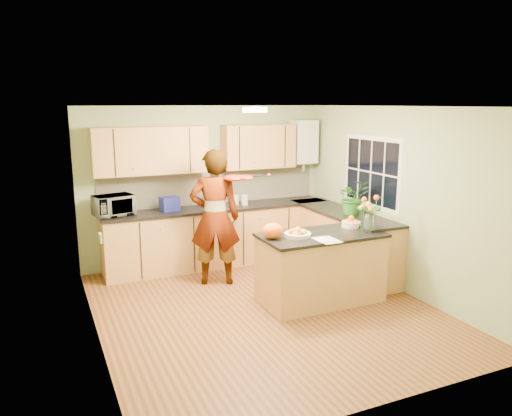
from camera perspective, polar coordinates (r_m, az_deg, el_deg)
name	(u,v)px	position (r m, az deg, el deg)	size (l,w,h in m)	color
floor	(265,309)	(6.40, 0.99, -11.49)	(4.50, 4.50, 0.00)	#5F2F1B
ceiling	(265,107)	(5.87, 1.08, 11.52)	(4.00, 4.50, 0.02)	white
wall_back	(206,185)	(8.07, -5.76, 2.66)	(4.00, 0.02, 2.50)	#97AD7B
wall_front	(384,267)	(4.16, 14.39, -6.56)	(4.00, 0.02, 2.50)	#97AD7B
wall_left	(92,229)	(5.49, -18.24, -2.29)	(0.02, 4.50, 2.50)	#97AD7B
wall_right	(397,199)	(7.08, 15.87, 0.96)	(0.02, 4.50, 2.50)	#97AD7B
back_counter	(219,235)	(7.99, -4.28, -3.14)	(3.64, 0.62, 0.94)	#B27947
right_counter	(342,241)	(7.74, 9.80, -3.77)	(0.62, 2.24, 0.94)	#B27947
splashback	(212,188)	(8.09, -5.05, 2.34)	(3.60, 0.02, 0.52)	beige
upper_cabinets	(198,149)	(7.78, -6.69, 6.75)	(3.20, 0.34, 0.70)	#B27947
boiler	(304,142)	(8.53, 5.48, 7.54)	(0.40, 0.30, 0.86)	silver
window_right	(371,172)	(7.49, 13.02, 4.01)	(0.01, 1.30, 1.05)	silver
light_switch	(100,238)	(4.90, -17.35, -3.30)	(0.02, 0.09, 0.09)	silver
ceiling_lamp	(255,110)	(6.14, -0.13, 11.18)	(0.30, 0.30, 0.07)	#FFEABF
peninsula_island	(321,268)	(6.55, 7.40, -6.76)	(1.58, 0.81, 0.91)	#B27947
fruit_dish	(298,233)	(6.23, 4.77, -2.86)	(0.34, 0.34, 0.12)	beige
orange_bowl	(351,222)	(6.82, 10.81, -1.62)	(0.25, 0.25, 0.15)	beige
flower_vase	(370,206)	(6.53, 12.92, 0.27)	(0.29, 0.29, 0.53)	silver
orange_bag	(273,231)	(6.12, 1.92, -2.61)	(0.26, 0.22, 0.20)	orange
papers	(328,240)	(6.12, 8.18, -3.64)	(0.24, 0.32, 0.01)	silver
violinist	(215,217)	(7.02, -4.72, -1.09)	(0.70, 0.46, 1.93)	tan
violin	(234,178)	(6.78, -2.59, 3.46)	(0.67, 0.27, 0.13)	#4D1404
microwave	(114,205)	(7.49, -15.96, 0.28)	(0.54, 0.37, 0.30)	silver
blue_box	(170,204)	(7.64, -9.85, 0.47)	(0.27, 0.20, 0.21)	#212B99
kettle	(208,199)	(7.81, -5.45, 0.98)	(0.16, 0.16, 0.31)	silver
jar_cream	(236,200)	(8.02, -2.34, 0.96)	(0.10, 0.10, 0.15)	beige
jar_white	(245,200)	(7.98, -1.31, 0.95)	(0.11, 0.11, 0.16)	silver
potted_plant	(353,197)	(7.39, 11.01, 1.23)	(0.47, 0.40, 0.52)	#276923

